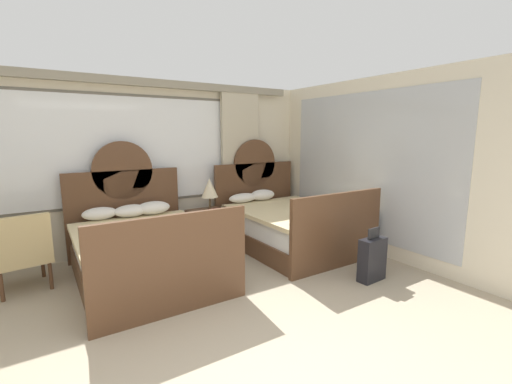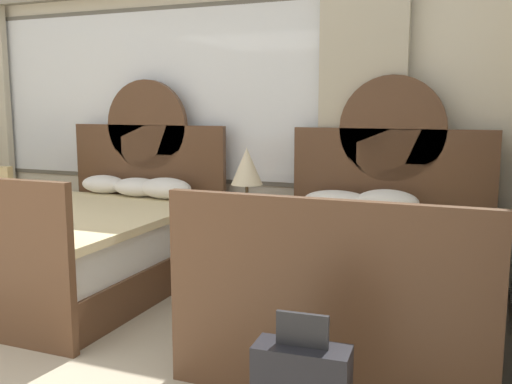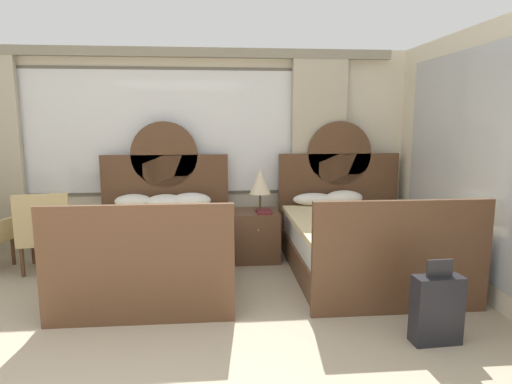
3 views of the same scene
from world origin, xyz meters
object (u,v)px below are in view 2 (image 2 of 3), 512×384
at_px(bed_near_window, 83,242).
at_px(bed_near_mirror, 364,274).
at_px(table_lamp_on_nightstand, 247,167).
at_px(nightstand_between_beds, 241,246).
at_px(book_on_nightstand, 246,212).

height_order(bed_near_window, bed_near_mirror, same).
xyz_separation_m(bed_near_mirror, table_lamp_on_nightstand, (-1.12, 0.62, 0.62)).
xyz_separation_m(nightstand_between_beds, book_on_nightstand, (0.09, -0.11, 0.33)).
relative_size(bed_near_mirror, table_lamp_on_nightstand, 4.13).
relative_size(nightstand_between_beds, table_lamp_on_nightstand, 1.18).
distance_m(bed_near_window, book_on_nightstand, 1.38).
height_order(bed_near_window, nightstand_between_beds, bed_near_window).
bearing_deg(book_on_nightstand, bed_near_mirror, -25.05).
distance_m(bed_near_mirror, nightstand_between_beds, 1.32).
bearing_deg(table_lamp_on_nightstand, bed_near_mirror, -28.95).
relative_size(bed_near_window, nightstand_between_beds, 3.50).
height_order(bed_near_mirror, table_lamp_on_nightstand, bed_near_mirror).
distance_m(nightstand_between_beds, table_lamp_on_nightstand, 0.68).
height_order(bed_near_mirror, nightstand_between_beds, bed_near_mirror).
xyz_separation_m(bed_near_window, nightstand_between_beds, (1.17, 0.60, -0.07)).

